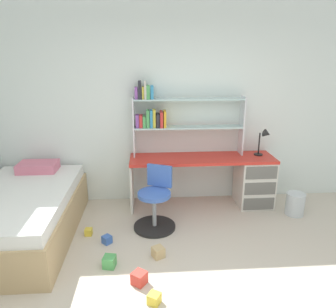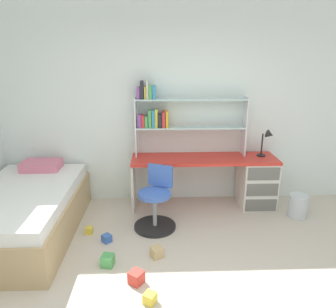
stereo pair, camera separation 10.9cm
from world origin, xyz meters
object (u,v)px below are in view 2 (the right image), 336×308
object	(u,v)px
desk	(241,178)
bookshelf_hutch	(173,114)
bed_platform	(24,213)
toy_block_natural_0	(157,252)
waste_bin	(298,206)
toy_block_yellow_5	(89,230)
swivel_chair	(156,205)
toy_block_yellow_2	(150,298)
desk_lamp	(268,139)
toy_block_blue_1	(107,238)
toy_block_red_4	(136,277)
toy_block_green_3	(108,260)

from	to	relation	value
desk	bookshelf_hutch	size ratio (longest dim) A/B	1.31
bed_platform	toy_block_natural_0	world-z (taller)	bed_platform
bed_platform	waste_bin	world-z (taller)	bed_platform
bookshelf_hutch	waste_bin	distance (m)	2.06
toy_block_yellow_5	swivel_chair	bearing A→B (deg)	10.16
desk	toy_block_yellow_2	bearing A→B (deg)	-124.27
desk_lamp	bed_platform	distance (m)	3.23
toy_block_natural_0	toy_block_yellow_2	xyz separation A→B (m)	(-0.06, -0.65, -0.01)
toy_block_blue_1	toy_block_red_4	distance (m)	0.79
toy_block_natural_0	toy_block_red_4	distance (m)	0.44
toy_block_blue_1	toy_block_yellow_2	bearing A→B (deg)	-61.51
bed_platform	toy_block_blue_1	distance (m)	1.03
toy_block_blue_1	toy_block_yellow_2	world-z (taller)	toy_block_yellow_2
bookshelf_hutch	swivel_chair	size ratio (longest dim) A/B	1.98
toy_block_natural_0	toy_block_green_3	xyz separation A→B (m)	(-0.50, -0.13, 0.00)
bookshelf_hutch	bed_platform	bearing A→B (deg)	-155.29
bookshelf_hutch	toy_block_red_4	distance (m)	2.16
desk	waste_bin	size ratio (longest dim) A/B	6.53
toy_block_red_4	toy_block_yellow_5	world-z (taller)	toy_block_red_4
desk	toy_block_red_4	world-z (taller)	desk
swivel_chair	toy_block_yellow_5	world-z (taller)	swivel_chair
desk_lamp	toy_block_yellow_2	distance (m)	2.60
bed_platform	toy_block_yellow_5	xyz separation A→B (m)	(0.74, -0.01, -0.25)
waste_bin	toy_block_red_4	world-z (taller)	waste_bin
desk_lamp	toy_block_blue_1	world-z (taller)	desk_lamp
bed_platform	toy_block_yellow_2	world-z (taller)	bed_platform
desk	toy_block_blue_1	world-z (taller)	desk
waste_bin	toy_block_yellow_2	xyz separation A→B (m)	(-1.93, -1.47, -0.10)
bookshelf_hutch	toy_block_green_3	size ratio (longest dim) A/B	12.83
toy_block_green_3	bookshelf_hutch	bearing A→B (deg)	63.34
toy_block_natural_0	toy_block_green_3	size ratio (longest dim) A/B	0.96
desk_lamp	swivel_chair	bearing A→B (deg)	-159.64
bed_platform	toy_block_natural_0	xyz separation A→B (m)	(1.56, -0.50, -0.23)
bookshelf_hutch	toy_block_natural_0	distance (m)	1.83
toy_block_natural_0	toy_block_yellow_5	size ratio (longest dim) A/B	1.38
toy_block_natural_0	toy_block_red_4	xyz separation A→B (m)	(-0.19, -0.40, 0.00)
bed_platform	waste_bin	size ratio (longest dim) A/B	6.28
toy_block_natural_0	toy_block_green_3	world-z (taller)	toy_block_green_3
waste_bin	toy_block_natural_0	bearing A→B (deg)	-156.34
bed_platform	waste_bin	distance (m)	3.45
desk_lamp	toy_block_blue_1	xyz separation A→B (m)	(-2.09, -0.90, -0.93)
swivel_chair	toy_block_green_3	xyz separation A→B (m)	(-0.49, -0.76, -0.24)
swivel_chair	toy_block_blue_1	xyz separation A→B (m)	(-0.56, -0.33, -0.25)
toy_block_yellow_2	toy_block_green_3	xyz separation A→B (m)	(-0.44, 0.52, 0.01)
bookshelf_hutch	toy_block_natural_0	size ratio (longest dim) A/B	13.35
bed_platform	desk_lamp	bearing A→B (deg)	12.77
toy_block_yellow_5	toy_block_blue_1	bearing A→B (deg)	-38.33
bookshelf_hutch	desk_lamp	distance (m)	1.34
toy_block_red_4	toy_block_natural_0	bearing A→B (deg)	64.15
toy_block_blue_1	toy_block_natural_0	bearing A→B (deg)	-27.25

